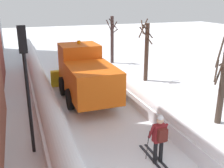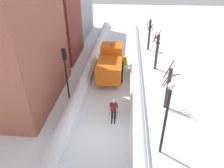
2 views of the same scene
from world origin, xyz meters
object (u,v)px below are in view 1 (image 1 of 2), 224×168
(plow_truck, at_px, (86,74))
(traffic_light_pole, at_px, (25,67))
(bare_tree_near, at_px, (222,83))
(bare_tree_far, at_px, (112,39))
(skier, at_px, (159,137))
(bare_tree_mid, at_px, (146,51))

(plow_truck, relative_size, traffic_light_pole, 1.30)
(bare_tree_near, bearing_deg, traffic_light_pole, 176.57)
(bare_tree_far, bearing_deg, traffic_light_pole, -121.87)
(skier, xyz_separation_m, bare_tree_far, (3.58, 14.47, 1.10))
(traffic_light_pole, bearing_deg, plow_truck, 54.24)
(skier, distance_m, bare_tree_near, 4.57)
(traffic_light_pole, bearing_deg, bare_tree_near, -3.43)
(bare_tree_near, bearing_deg, skier, -156.53)
(plow_truck, height_order, bare_tree_far, bare_tree_far)
(traffic_light_pole, relative_size, bare_tree_far, 1.15)
(bare_tree_near, bearing_deg, bare_tree_mid, 91.38)
(plow_truck, bearing_deg, skier, -83.18)
(traffic_light_pole, xyz_separation_m, bare_tree_near, (8.12, -0.49, -1.33))
(bare_tree_far, bearing_deg, bare_tree_mid, -86.34)
(traffic_light_pole, relative_size, bare_tree_mid, 1.11)
(traffic_light_pole, distance_m, bare_tree_near, 8.24)
(bare_tree_mid, bearing_deg, bare_tree_near, -88.62)
(bare_tree_mid, bearing_deg, plow_truck, -156.74)
(traffic_light_pole, height_order, bare_tree_near, traffic_light_pole)
(bare_tree_near, height_order, bare_tree_mid, bare_tree_mid)
(plow_truck, bearing_deg, traffic_light_pole, -125.76)
(skier, bearing_deg, bare_tree_far, 76.10)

